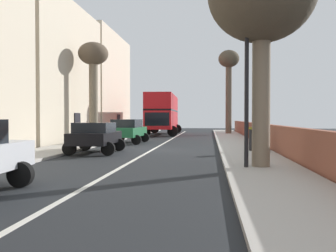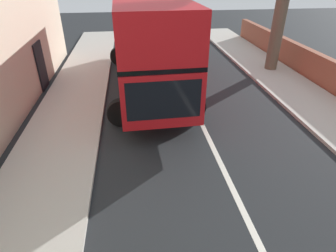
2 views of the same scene
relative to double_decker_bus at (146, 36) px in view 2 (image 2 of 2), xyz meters
The scene contains 1 object.
double_decker_bus is the anchor object (origin of this frame).
Camera 2 is at (-2.38, 4.91, 5.06)m, focal length 30.29 mm.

